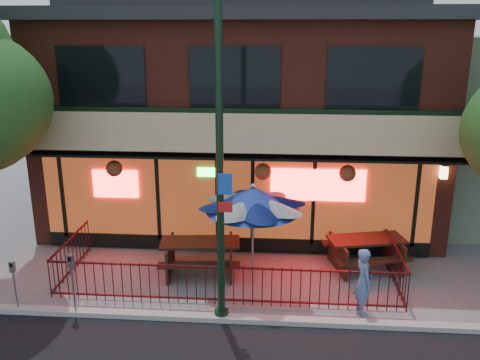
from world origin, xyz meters
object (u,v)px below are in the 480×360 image
Objects in this scene: picnic_table_left at (200,252)px; picnic_table_right at (366,248)px; parking_meter_near at (72,274)px; street_light at (220,184)px; patio_umbrella at (253,199)px; pedestrian at (363,281)px; parking_meter_far at (14,278)px.

picnic_table_left reaches higher than picnic_table_right.
picnic_table_right is 1.56× the size of parking_meter_near.
parking_meter_near reaches higher than picnic_table_right.
street_light reaches higher than parking_meter_near.
patio_umbrella is at bearing -160.18° from picnic_table_right.
parking_meter_near is at bearing -137.97° from picnic_table_left.
patio_umbrella is at bearing 70.86° from street_light.
street_light is 3.05× the size of picnic_table_right.
picnic_table_left is (-0.80, 2.20, -2.57)m from street_light.
patio_umbrella reaches higher than pedestrian.
street_light is at bearing -69.93° from picnic_table_left.
patio_umbrella is (0.60, 1.72, -0.89)m from street_light.
picnic_table_right is (3.60, 2.80, -2.59)m from street_light.
picnic_table_right is at bearing 7.85° from picnic_table_left.
picnic_table_left is at bearing 54.27° from pedestrian.
pedestrian is at bearing 4.23° from parking_meter_far.
picnic_table_right is at bearing 19.17° from parking_meter_far.
street_light reaches higher than parking_meter_far.
parking_meter_far is at bearing -149.66° from picnic_table_left.
pedestrian is 7.87m from parking_meter_far.
parking_meter_near is at bearing 82.52° from pedestrian.
street_light is at bearing -142.08° from picnic_table_right.
parking_meter_near is at bearing -0.00° from parking_meter_far.
picnic_table_left is 1.50× the size of parking_meter_near.
pedestrian reaches higher than picnic_table_left.
picnic_table_right is 1.82× the size of parking_meter_far.
picnic_table_right is 3.61m from patio_umbrella.
street_light is at bearing 86.45° from pedestrian.
parking_meter_far is (-1.36, 0.00, -0.14)m from parking_meter_near.
pedestrian is 6.51m from parking_meter_near.
patio_umbrella reaches higher than picnic_table_left.
picnic_table_right is at bearing 22.59° from parking_meter_near.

